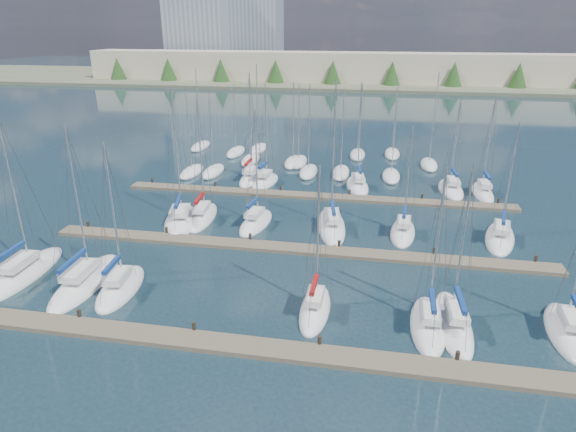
% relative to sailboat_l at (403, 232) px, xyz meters
% --- Properties ---
extents(ground, '(400.00, 400.00, 0.00)m').
position_rel_sailboat_l_xyz_m(ground, '(-9.60, 38.60, -0.18)').
color(ground, '#1E343D').
rests_on(ground, ground).
extents(dock_near, '(44.00, 1.93, 1.10)m').
position_rel_sailboat_l_xyz_m(dock_near, '(-9.60, -19.38, -0.03)').
color(dock_near, '#6B5E4C').
rests_on(dock_near, ground).
extents(dock_mid, '(44.00, 1.93, 1.10)m').
position_rel_sailboat_l_xyz_m(dock_mid, '(-9.60, -5.38, -0.03)').
color(dock_mid, '#6B5E4C').
rests_on(dock_mid, ground).
extents(dock_far, '(44.00, 1.93, 1.10)m').
position_rel_sailboat_l_xyz_m(dock_far, '(-9.60, 8.62, -0.03)').
color(dock_far, '#6B5E4C').
rests_on(dock_far, ground).
extents(sailboat_l, '(2.80, 7.04, 10.77)m').
position_rel_sailboat_l_xyz_m(sailboat_l, '(0.00, 0.00, 0.00)').
color(sailboat_l, white).
rests_on(sailboat_l, ground).
extents(sailboat_g, '(3.08, 7.10, 11.81)m').
position_rel_sailboat_l_xyz_m(sailboat_g, '(9.71, -14.19, 0.01)').
color(sailboat_g, white).
rests_on(sailboat_g, ground).
extents(sailboat_p, '(3.65, 7.85, 12.94)m').
position_rel_sailboat_l_xyz_m(sailboat_p, '(-4.88, 13.16, 0.00)').
color(sailboat_p, white).
rests_on(sailboat_p, ground).
extents(sailboat_k, '(4.05, 9.89, 14.43)m').
position_rel_sailboat_l_xyz_m(sailboat_k, '(-6.75, 0.34, 0.00)').
color(sailboat_k, white).
rests_on(sailboat_k, ground).
extents(sailboat_h, '(5.17, 8.86, 13.92)m').
position_rel_sailboat_l_xyz_m(sailboat_h, '(-21.58, -1.05, -0.01)').
color(sailboat_h, white).
rests_on(sailboat_h, ground).
extents(sailboat_d, '(2.05, 6.45, 10.95)m').
position_rel_sailboat_l_xyz_m(sailboat_d, '(-6.40, -14.52, 0.01)').
color(sailboat_d, white).
rests_on(sailboat_d, ground).
extents(sailboat_c, '(3.36, 7.14, 11.76)m').
position_rel_sailboat_l_xyz_m(sailboat_c, '(-20.95, -14.31, 0.00)').
color(sailboat_c, white).
rests_on(sailboat_c, ground).
extents(sailboat_o, '(3.23, 6.87, 12.65)m').
position_rel_sailboat_l_xyz_m(sailboat_o, '(-16.18, 12.70, 0.01)').
color(sailboat_o, white).
rests_on(sailboat_o, ground).
extents(sailboat_e, '(2.41, 7.01, 11.38)m').
position_rel_sailboat_l_xyz_m(sailboat_e, '(1.06, -15.07, 0.01)').
color(sailboat_e, white).
rests_on(sailboat_e, ground).
extents(sailboat_i, '(2.91, 7.89, 12.79)m').
position_rel_sailboat_l_xyz_m(sailboat_i, '(-19.74, 0.19, 0.01)').
color(sailboat_i, white).
rests_on(sailboat_i, ground).
extents(sailboat_a, '(3.36, 9.50, 13.25)m').
position_rel_sailboat_l_xyz_m(sailboat_a, '(-29.51, -13.58, -0.01)').
color(sailboat_a, white).
rests_on(sailboat_a, ground).
extents(sailboat_b, '(3.40, 9.40, 12.66)m').
position_rel_sailboat_l_xyz_m(sailboat_b, '(-24.04, -13.96, -0.01)').
color(sailboat_b, white).
rests_on(sailboat_b, ground).
extents(sailboat_f, '(2.48, 8.02, 11.58)m').
position_rel_sailboat_l_xyz_m(sailboat_f, '(2.70, -14.54, 0.00)').
color(sailboat_f, white).
rests_on(sailboat_f, ground).
extents(sailboat_r, '(2.16, 7.25, 12.10)m').
position_rel_sailboat_l_xyz_m(sailboat_r, '(9.51, 13.27, 0.01)').
color(sailboat_r, white).
rests_on(sailboat_r, ground).
extents(sailboat_n, '(2.30, 7.59, 13.79)m').
position_rel_sailboat_l_xyz_m(sailboat_n, '(-18.35, 13.94, 0.02)').
color(sailboat_n, white).
rests_on(sailboat_n, ground).
extents(sailboat_q, '(2.98, 7.64, 11.11)m').
position_rel_sailboat_l_xyz_m(sailboat_q, '(6.03, 13.90, -0.01)').
color(sailboat_q, white).
rests_on(sailboat_q, ground).
extents(sailboat_m, '(4.28, 8.45, 11.42)m').
position_rel_sailboat_l_xyz_m(sailboat_m, '(8.69, 0.31, -0.00)').
color(sailboat_m, white).
rests_on(sailboat_m, ground).
extents(sailboat_j, '(3.07, 7.10, 11.87)m').
position_rel_sailboat_l_xyz_m(sailboat_j, '(-14.14, -0.28, 0.00)').
color(sailboat_j, white).
rests_on(sailboat_j, ground).
extents(distant_boats, '(36.93, 20.75, 13.30)m').
position_rel_sailboat_l_xyz_m(distant_boats, '(-13.94, 22.37, 0.11)').
color(distant_boats, '#9EA0A5').
rests_on(distant_boats, ground).
extents(shoreline, '(400.00, 60.00, 38.00)m').
position_rel_sailboat_l_xyz_m(shoreline, '(-22.89, 128.37, 7.26)').
color(shoreline, '#666B51').
rests_on(shoreline, ground).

